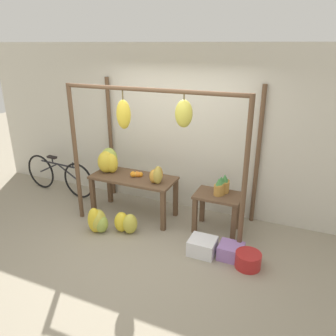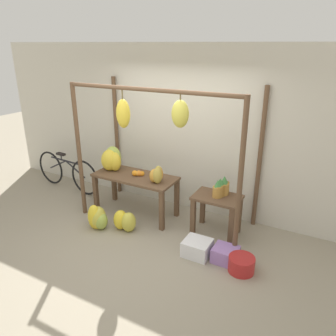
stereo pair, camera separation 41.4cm
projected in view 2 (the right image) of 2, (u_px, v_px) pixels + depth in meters
name	position (u px, v px, depth m)	size (l,w,h in m)	color
ground_plane	(133.00, 248.00, 4.74)	(20.00, 20.00, 0.00)	gray
shop_wall_back	(183.00, 130.00, 5.56)	(8.00, 0.08, 2.80)	beige
stall_awning	(159.00, 134.00, 4.80)	(2.76, 1.16, 2.23)	brown
display_table_main	(135.00, 182.00, 5.51)	(1.41, 0.62, 0.71)	brown
display_table_side	(217.00, 206.00, 4.97)	(0.71, 0.49, 0.63)	brown
banana_pile_on_table	(112.00, 160.00, 5.67)	(0.45, 0.48, 0.41)	gold
orange_pile	(138.00, 173.00, 5.45)	(0.20, 0.17, 0.10)	orange
pineapple_cluster	(221.00, 188.00, 4.90)	(0.20, 0.31, 0.30)	#B27F38
banana_pile_ground_left	(97.00, 218.00, 5.20)	(0.41, 0.33, 0.42)	#9EB247
banana_pile_ground_right	(125.00, 221.00, 5.15)	(0.45, 0.31, 0.33)	gold
fruit_crate_white	(197.00, 248.00, 4.56)	(0.37, 0.34, 0.22)	silver
blue_bucket	(241.00, 264.00, 4.23)	(0.34, 0.34, 0.21)	#AD2323
parked_bicycle	(67.00, 172.00, 6.57)	(1.70, 0.18, 0.74)	black
papaya_pile	(157.00, 175.00, 5.16)	(0.23, 0.22, 0.28)	gold
fruit_crate_purple	(225.00, 254.00, 4.44)	(0.33, 0.30, 0.20)	#9970B7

